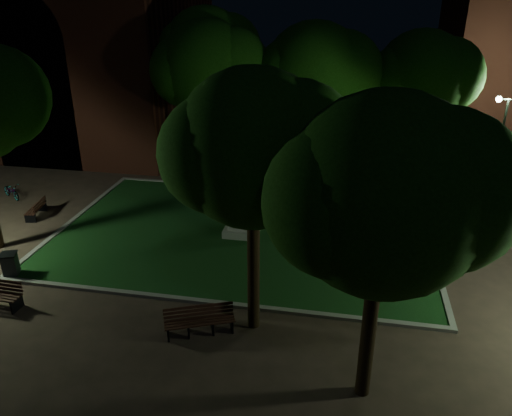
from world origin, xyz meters
The scene contains 21 objects.
ground centered at (0.00, 0.00, 0.00)m, with size 80.00×80.00×0.00m, color #433126.
lawn centered at (0.00, 2.00, 0.04)m, with size 15.00×10.00×0.08m, color #163D15.
lawn_kerb centered at (0.00, 2.00, 0.06)m, with size 15.40×10.40×0.12m.
monument centered at (0.00, 2.00, 0.96)m, with size 1.40×1.40×3.20m.
building_main centered at (-15.86, 13.79, 7.38)m, with size 20.00×12.00×15.00m.
tree_north_wl centered at (-2.84, 7.67, 5.87)m, with size 5.73×4.68×8.22m.
tree_north_er centered at (2.31, 8.51, 5.62)m, with size 6.16×5.02×8.13m.
tree_ne centered at (7.42, 9.72, 5.43)m, with size 5.65×4.62×7.75m.
tree_se centered at (4.99, -6.11, 5.43)m, with size 5.49×4.48×7.68m.
tree_nw centered at (-11.56, 10.48, 6.60)m, with size 5.56×4.54×8.88m.
tree_far_north centered at (-3.75, 10.82, 6.37)m, with size 5.60×4.57×8.67m.
tree_extra centered at (1.74, -3.93, 5.61)m, with size 5.24×4.27×7.75m.
lamppost_nw centered at (-12.61, 9.57, 3.08)m, with size 1.18×0.28×4.39m.
lamppost_ne centered at (11.60, 10.06, 3.20)m, with size 1.18×0.28×4.59m.
bench_near_left centered at (-0.15, -4.64, 0.39)m, with size 1.58×1.07×0.82m.
bench_near_right centered at (0.40, -4.41, 0.38)m, with size 1.57×1.03×0.81m.
bench_left_side centered at (-9.43, 1.99, 0.36)m, with size 0.75×1.47×0.77m.
bench_right_side centered at (8.34, 2.77, 0.42)m, with size 1.02×1.73×0.90m.
bench_far_side centered at (1.80, 8.55, 0.36)m, with size 1.46×0.83×0.76m.
trash_bin centered at (-7.37, -2.76, 0.46)m, with size 0.69×0.69×0.91m.
bicycle centered at (-11.90, 3.72, 0.39)m, with size 0.51×1.47×0.77m, color black.
Camera 1 is at (4.07, -16.18, 9.45)m, focal length 35.00 mm.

